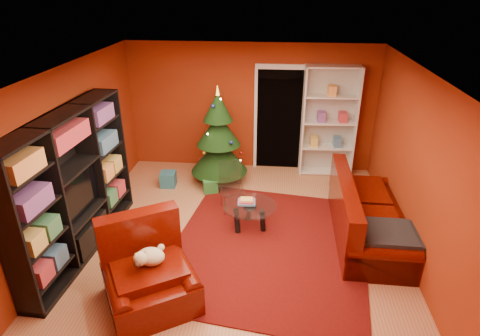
# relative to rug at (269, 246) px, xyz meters

# --- Properties ---
(floor) EXTENTS (5.00, 5.50, 0.05)m
(floor) POSITION_rel_rug_xyz_m (-0.49, 0.13, -0.03)
(floor) COLOR #AD6A44
(floor) RESTS_ON ground
(ceiling) EXTENTS (5.00, 5.50, 0.05)m
(ceiling) POSITION_rel_rug_xyz_m (-0.49, 0.13, 2.62)
(ceiling) COLOR silver
(ceiling) RESTS_ON wall_back
(wall_back) EXTENTS (5.00, 0.05, 2.60)m
(wall_back) POSITION_rel_rug_xyz_m (-0.49, 2.91, 1.29)
(wall_back) COLOR maroon
(wall_back) RESTS_ON ground
(wall_left) EXTENTS (0.05, 5.50, 2.60)m
(wall_left) POSITION_rel_rug_xyz_m (-3.02, 0.13, 1.29)
(wall_left) COLOR maroon
(wall_left) RESTS_ON ground
(wall_right) EXTENTS (0.05, 5.50, 2.60)m
(wall_right) POSITION_rel_rug_xyz_m (2.03, 0.13, 1.29)
(wall_right) COLOR maroon
(wall_right) RESTS_ON ground
(doorway) EXTENTS (1.06, 0.60, 2.16)m
(doorway) POSITION_rel_rug_xyz_m (0.11, 2.86, 1.04)
(doorway) COLOR black
(doorway) RESTS_ON floor
(rug) EXTENTS (3.28, 3.68, 0.02)m
(rug) POSITION_rel_rug_xyz_m (0.00, 0.00, 0.00)
(rug) COLOR #570C09
(rug) RESTS_ON floor
(media_unit) EXTENTS (0.56, 2.76, 2.10)m
(media_unit) POSITION_rel_rug_xyz_m (-2.77, -0.31, 1.04)
(media_unit) COLOR black
(media_unit) RESTS_ON floor
(christmas_tree) EXTENTS (1.35, 1.35, 1.97)m
(christmas_tree) POSITION_rel_rug_xyz_m (-1.05, 2.07, 0.94)
(christmas_tree) COLOR black
(christmas_tree) RESTS_ON floor
(gift_box_teal) EXTENTS (0.31, 0.31, 0.29)m
(gift_box_teal) POSITION_rel_rug_xyz_m (-2.02, 1.79, 0.13)
(gift_box_teal) COLOR #216077
(gift_box_teal) RESTS_ON floor
(gift_box_green) EXTENTS (0.34, 0.34, 0.27)m
(gift_box_green) POSITION_rel_rug_xyz_m (-1.17, 1.63, 0.13)
(gift_box_green) COLOR #287630
(gift_box_green) RESTS_ON floor
(gift_box_red) EXTENTS (0.28, 0.28, 0.22)m
(gift_box_red) POSITION_rel_rug_xyz_m (-1.44, 2.72, 0.10)
(gift_box_red) COLOR maroon
(gift_box_red) RESTS_ON floor
(white_bookshelf) EXTENTS (1.07, 0.41, 2.28)m
(white_bookshelf) POSITION_rel_rug_xyz_m (1.07, 2.70, 1.10)
(white_bookshelf) COLOR white
(white_bookshelf) RESTS_ON floor
(armchair) EXTENTS (1.55, 1.55, 0.88)m
(armchair) POSITION_rel_rug_xyz_m (-1.42, -1.30, 0.43)
(armchair) COLOR #410802
(armchair) RESTS_ON rug
(dog) EXTENTS (0.50, 0.46, 0.29)m
(dog) POSITION_rel_rug_xyz_m (-1.41, -1.23, 0.65)
(dog) COLOR beige
(dog) RESTS_ON armchair
(sofa) EXTENTS (1.04, 2.24, 0.96)m
(sofa) POSITION_rel_rug_xyz_m (1.53, 0.41, 0.47)
(sofa) COLOR #410802
(sofa) RESTS_ON rug
(coffee_table) EXTENTS (0.91, 0.91, 0.54)m
(coffee_table) POSITION_rel_rug_xyz_m (-0.33, 0.47, 0.22)
(coffee_table) COLOR gray
(coffee_table) RESTS_ON rug
(acrylic_chair) EXTENTS (0.52, 0.54, 0.79)m
(acrylic_chair) POSITION_rel_rug_xyz_m (-0.67, 1.00, 0.38)
(acrylic_chair) COLOR #66605B
(acrylic_chair) RESTS_ON rug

